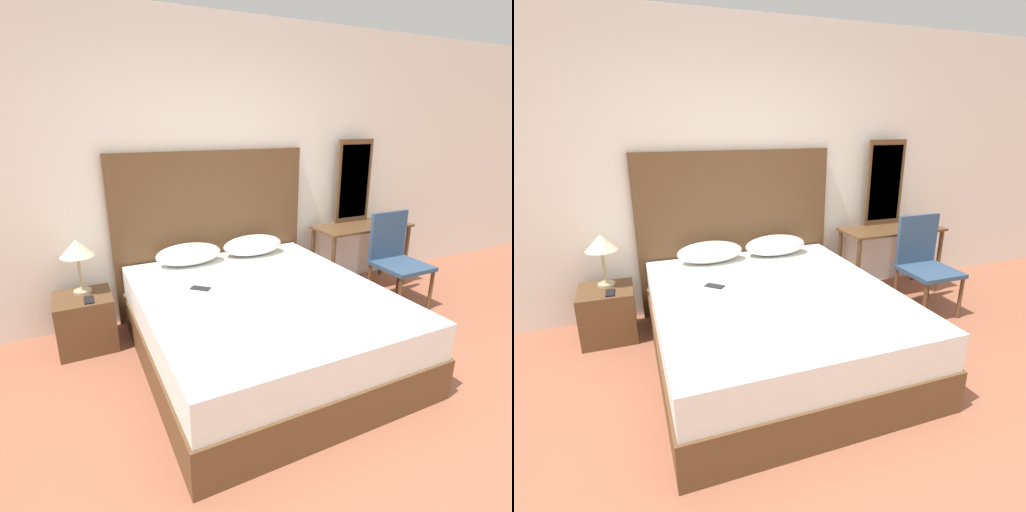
# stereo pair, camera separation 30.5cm
# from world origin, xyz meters

# --- Properties ---
(ground_plane) EXTENTS (16.00, 16.00, 0.00)m
(ground_plane) POSITION_xyz_m (0.00, 0.00, 0.00)
(ground_plane) COLOR #9E5B42
(wall_back) EXTENTS (10.00, 0.06, 2.70)m
(wall_back) POSITION_xyz_m (0.00, 2.38, 1.35)
(wall_back) COLOR white
(wall_back) RESTS_ON ground_plane
(bed) EXTENTS (1.80, 2.08, 0.56)m
(bed) POSITION_xyz_m (-0.11, 1.24, 0.28)
(bed) COLOR brown
(bed) RESTS_ON ground_plane
(headboard) EXTENTS (1.90, 0.05, 1.55)m
(headboard) POSITION_xyz_m (-0.11, 2.31, 0.77)
(headboard) COLOR brown
(headboard) RESTS_ON ground_plane
(pillow_left) EXTENTS (0.60, 0.31, 0.19)m
(pillow_left) POSITION_xyz_m (-0.43, 2.08, 0.66)
(pillow_left) COLOR white
(pillow_left) RESTS_ON bed
(pillow_right) EXTENTS (0.60, 0.31, 0.19)m
(pillow_right) POSITION_xyz_m (0.21, 2.08, 0.66)
(pillow_right) COLOR white
(pillow_right) RESTS_ON bed
(phone_on_bed) EXTENTS (0.16, 0.15, 0.01)m
(phone_on_bed) POSITION_xyz_m (-0.52, 1.48, 0.57)
(phone_on_bed) COLOR #232328
(phone_on_bed) RESTS_ON bed
(nightstand) EXTENTS (0.44, 0.44, 0.45)m
(nightstand) POSITION_xyz_m (-1.36, 2.01, 0.23)
(nightstand) COLOR brown
(nightstand) RESTS_ON ground_plane
(table_lamp) EXTENTS (0.27, 0.27, 0.45)m
(table_lamp) POSITION_xyz_m (-1.34, 2.10, 0.82)
(table_lamp) COLOR tan
(table_lamp) RESTS_ON nightstand
(phone_on_nightstand) EXTENTS (0.07, 0.15, 0.01)m
(phone_on_nightstand) POSITION_xyz_m (-1.31, 1.90, 0.46)
(phone_on_nightstand) COLOR black
(phone_on_nightstand) RESTS_ON nightstand
(vanity_desk) EXTENTS (1.09, 0.45, 0.72)m
(vanity_desk) POSITION_xyz_m (1.52, 2.04, 0.60)
(vanity_desk) COLOR brown
(vanity_desk) RESTS_ON ground_plane
(vanity_mirror) EXTENTS (0.44, 0.03, 0.90)m
(vanity_mirror) POSITION_xyz_m (1.52, 2.24, 1.17)
(vanity_mirror) COLOR brown
(vanity_mirror) RESTS_ON vanity_desk
(chair) EXTENTS (0.48, 0.49, 0.94)m
(chair) POSITION_xyz_m (1.57, 1.57, 0.52)
(chair) COLOR #334C6B
(chair) RESTS_ON ground_plane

